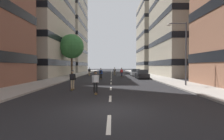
{
  "coord_description": "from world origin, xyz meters",
  "views": [
    {
      "loc": [
        0.12,
        -8.51,
        2.16
      ],
      "look_at": [
        0.0,
        18.26,
        1.52
      ],
      "focal_mm": 28.14,
      "sensor_mm": 36.0,
      "label": 1
    }
  ],
  "objects": [
    {
      "name": "streetlamp_right",
      "position": [
        7.43,
        9.69,
        4.14
      ],
      "size": [
        2.13,
        0.3,
        6.5
      ],
      "color": "#3F3F44",
      "rests_on": "sidewalk_right"
    },
    {
      "name": "parked_car_near",
      "position": [
        5.12,
        20.79,
        0.7
      ],
      "size": [
        1.82,
        4.4,
        1.52
      ],
      "color": "black",
      "rests_on": "ground_plane"
    },
    {
      "name": "skater_4",
      "position": [
        2.0,
        25.65,
        0.98
      ],
      "size": [
        0.57,
        0.92,
        1.78
      ],
      "color": "brown",
      "rests_on": "ground_plane"
    },
    {
      "name": "parked_car_mid",
      "position": [
        5.12,
        28.89,
        0.7
      ],
      "size": [
        1.82,
        4.4,
        1.52
      ],
      "color": "#B2B7BF",
      "rests_on": "ground_plane"
    },
    {
      "name": "building_left_far",
      "position": [
        -18.57,
        54.1,
        16.28
      ],
      "size": [
        17.24,
        21.22,
        32.38
      ],
      "color": "#BCB29E",
      "rests_on": "ground_plane"
    },
    {
      "name": "skater_3",
      "position": [
        -3.42,
        7.14,
        1.02
      ],
      "size": [
        0.53,
        0.9,
        1.78
      ],
      "color": "brown",
      "rests_on": "ground_plane"
    },
    {
      "name": "skater_1",
      "position": [
        -1.71,
        19.98,
        1.02
      ],
      "size": [
        0.57,
        0.92,
        1.78
      ],
      "color": "brown",
      "rests_on": "ground_plane"
    },
    {
      "name": "skater_0",
      "position": [
        -4.87,
        30.05,
        1.02
      ],
      "size": [
        0.53,
        0.9,
        1.78
      ],
      "color": "brown",
      "rests_on": "ground_plane"
    },
    {
      "name": "sidewalk_left",
      "position": [
        -8.17,
        33.18,
        0.07
      ],
      "size": [
        3.7,
        81.11,
        0.14
      ],
      "primitive_type": "cube",
      "color": "#9E9991",
      "rests_on": "ground_plane"
    },
    {
      "name": "building_right_mid",
      "position": [
        18.57,
        29.6,
        16.19
      ],
      "size": [
        17.24,
        18.22,
        32.2
      ],
      "color": "#B2A893",
      "rests_on": "ground_plane"
    },
    {
      "name": "street_tree_near",
      "position": [
        -8.17,
        27.57,
        6.13
      ],
      "size": [
        4.98,
        4.98,
        8.5
      ],
      "color": "#4C3823",
      "rests_on": "sidewalk_left"
    },
    {
      "name": "skater_2",
      "position": [
        -1.14,
        4.86,
        0.98
      ],
      "size": [
        0.56,
        0.92,
        1.78
      ],
      "color": "brown",
      "rests_on": "ground_plane"
    },
    {
      "name": "skater_5",
      "position": [
        0.72,
        32.35,
        1.02
      ],
      "size": [
        0.55,
        0.92,
        1.78
      ],
      "color": "brown",
      "rests_on": "ground_plane"
    },
    {
      "name": "lane_markings",
      "position": [
        0.0,
        30.5,
        0.0
      ],
      "size": [
        0.16,
        67.2,
        0.01
      ],
      "color": "silver",
      "rests_on": "ground_plane"
    },
    {
      "name": "building_right_far",
      "position": [
        18.57,
        54.1,
        12.33
      ],
      "size": [
        17.24,
        17.88,
        24.49
      ],
      "color": "#B2A893",
      "rests_on": "ground_plane"
    },
    {
      "name": "sidewalk_right",
      "position": [
        8.17,
        33.18,
        0.07
      ],
      "size": [
        3.7,
        81.11,
        0.14
      ],
      "primitive_type": "cube",
      "color": "#9E9991",
      "rests_on": "ground_plane"
    },
    {
      "name": "building_left_mid",
      "position": [
        -18.57,
        29.6,
        13.8
      ],
      "size": [
        17.24,
        21.03,
        27.43
      ],
      "color": "#BCB29E",
      "rests_on": "ground_plane"
    },
    {
      "name": "ground_plane",
      "position": [
        0.0,
        29.49,
        0.0
      ],
      "size": [
        176.96,
        176.96,
        0.0
      ],
      "primitive_type": "plane",
      "color": "black"
    }
  ]
}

